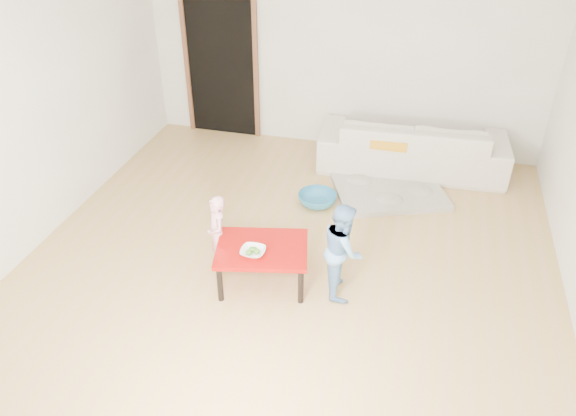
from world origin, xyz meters
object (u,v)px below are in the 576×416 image
at_px(basin, 317,199).
at_px(child_pink, 217,234).
at_px(sofa, 412,144).
at_px(bowl, 253,252).
at_px(red_table, 262,265).
at_px(child_blue, 343,250).

bearing_deg(basin, child_pink, -116.82).
xyz_separation_m(sofa, bowl, (-1.17, -2.66, 0.10)).
xyz_separation_m(sofa, basin, (-0.93, -1.13, -0.26)).
bearing_deg(sofa, red_table, 63.09).
bearing_deg(red_table, basin, 81.93).
distance_m(sofa, basin, 1.48).
bearing_deg(child_pink, basin, 117.87).
bearing_deg(bowl, child_pink, 151.16).
relative_size(sofa, child_pink, 2.90).
relative_size(bowl, child_pink, 0.28).
bearing_deg(child_pink, red_table, 40.96).
relative_size(red_table, bowl, 3.73).
distance_m(child_pink, child_blue, 1.17).
height_order(red_table, child_pink, child_pink).
bearing_deg(bowl, child_blue, 14.96).
height_order(child_pink, basin, child_pink).
relative_size(child_pink, basin, 1.79).
xyz_separation_m(red_table, child_blue, (0.71, 0.08, 0.25)).
height_order(red_table, child_blue, child_blue).
height_order(sofa, basin, sofa).
xyz_separation_m(red_table, basin, (0.20, 1.42, -0.13)).
bearing_deg(basin, sofa, 50.47).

